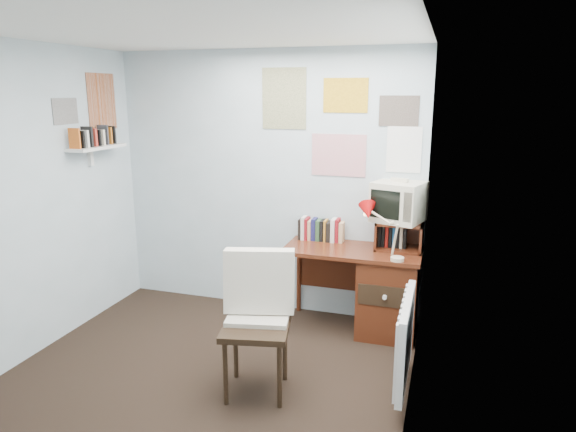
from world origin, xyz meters
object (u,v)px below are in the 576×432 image
desk_lamp (398,237)px  tv_riser (399,235)px  wall_shelf (97,147)px  desk (382,290)px  crt_tv (399,200)px  radiator (406,340)px  desk_chair (256,328)px

desk_lamp → tv_riser: bearing=106.4°
tv_riser → wall_shelf: 2.83m
desk → wall_shelf: wall_shelf is taller
tv_riser → crt_tv: bearing=137.6°
crt_tv → tv_riser: bearing=-25.7°
wall_shelf → desk: bearing=8.4°
tv_riser → radiator: size_ratio=0.50×
desk_lamp → crt_tv: (-0.04, 0.35, 0.24)m
desk → tv_riser: tv_riser is taller
desk_chair → desk: bearing=47.6°
crt_tv → radiator: 1.33m
desk_chair → desk_lamp: size_ratio=2.45×
tv_riser → crt_tv: 0.32m
desk → desk_chair: size_ratio=1.22×
desk_chair → tv_riser: bearing=45.9°
desk_lamp → desk: bearing=135.2°
desk_lamp → tv_riser: desk_lamp is taller
desk_lamp → wall_shelf: 2.80m
desk_lamp → tv_riser: size_ratio=1.01×
crt_tv → desk: bearing=-109.8°
tv_riser → desk_lamp: bearing=-86.2°
desk_lamp → crt_tv: size_ratio=1.01×
desk_chair → radiator: 1.05m
desk_chair → wall_shelf: bearing=143.8°
desk → wall_shelf: 2.87m
desk → radiator: (0.29, -0.93, 0.01)m
crt_tv → radiator: size_ratio=0.50×
desk → crt_tv: 0.81m
desk_lamp → wall_shelf: size_ratio=0.65×
crt_tv → radiator: bearing=-63.0°
desk_chair → radiator: bearing=4.3°
desk_lamp → crt_tv: bearing=109.7°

